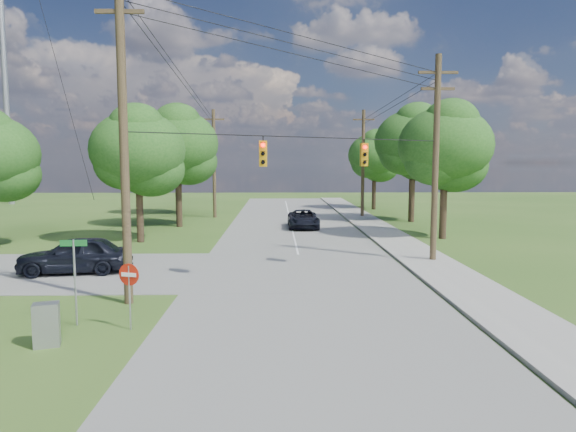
{
  "coord_description": "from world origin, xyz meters",
  "views": [
    {
      "loc": [
        0.81,
        -18.03,
        5.11
      ],
      "look_at": [
        1.32,
        5.0,
        2.71
      ],
      "focal_mm": 32.0,
      "sensor_mm": 36.0,
      "label": 1
    }
  ],
  "objects_px": {
    "car_cross_dark": "(75,255)",
    "car_main_north": "(303,219)",
    "pole_ne": "(436,156)",
    "pole_north_e": "(363,163)",
    "do_not_enter_sign": "(129,281)",
    "control_cabinet": "(46,325)",
    "pole_sw": "(123,131)",
    "pole_north_w": "(214,163)"
  },
  "relations": [
    {
      "from": "pole_sw",
      "to": "do_not_enter_sign",
      "type": "xyz_separation_m",
      "value": [
        0.91,
        -3.01,
        -4.7
      ]
    },
    {
      "from": "pole_ne",
      "to": "pole_north_e",
      "type": "distance_m",
      "value": 22.0
    },
    {
      "from": "pole_ne",
      "to": "control_cabinet",
      "type": "relative_size",
      "value": 8.56
    },
    {
      "from": "pole_sw",
      "to": "pole_north_e",
      "type": "height_order",
      "value": "pole_sw"
    },
    {
      "from": "pole_ne",
      "to": "do_not_enter_sign",
      "type": "xyz_separation_m",
      "value": [
        -12.59,
        -10.61,
        -3.94
      ]
    },
    {
      "from": "do_not_enter_sign",
      "to": "control_cabinet",
      "type": "bearing_deg",
      "value": -126.36
    },
    {
      "from": "pole_north_e",
      "to": "car_main_north",
      "type": "height_order",
      "value": "pole_north_e"
    },
    {
      "from": "pole_sw",
      "to": "pole_north_e",
      "type": "distance_m",
      "value": 32.55
    },
    {
      "from": "car_cross_dark",
      "to": "pole_north_w",
      "type": "bearing_deg",
      "value": 163.22
    },
    {
      "from": "car_cross_dark",
      "to": "control_cabinet",
      "type": "relative_size",
      "value": 4.08
    },
    {
      "from": "pole_ne",
      "to": "car_cross_dark",
      "type": "xyz_separation_m",
      "value": [
        -17.4,
        -2.49,
        -4.58
      ]
    },
    {
      "from": "car_main_north",
      "to": "pole_sw",
      "type": "bearing_deg",
      "value": -109.69
    },
    {
      "from": "car_main_north",
      "to": "control_cabinet",
      "type": "distance_m",
      "value": 27.14
    },
    {
      "from": "control_cabinet",
      "to": "pole_north_e",
      "type": "bearing_deg",
      "value": 49.17
    },
    {
      "from": "pole_ne",
      "to": "do_not_enter_sign",
      "type": "bearing_deg",
      "value": -139.89
    },
    {
      "from": "do_not_enter_sign",
      "to": "pole_ne",
      "type": "bearing_deg",
      "value": 57.81
    },
    {
      "from": "pole_ne",
      "to": "car_main_north",
      "type": "relative_size",
      "value": 2.08
    },
    {
      "from": "pole_sw",
      "to": "do_not_enter_sign",
      "type": "distance_m",
      "value": 5.65
    },
    {
      "from": "pole_north_e",
      "to": "car_cross_dark",
      "type": "height_order",
      "value": "pole_north_e"
    },
    {
      "from": "pole_sw",
      "to": "control_cabinet",
      "type": "height_order",
      "value": "pole_sw"
    },
    {
      "from": "pole_north_e",
      "to": "pole_ne",
      "type": "bearing_deg",
      "value": -90.0
    },
    {
      "from": "pole_ne",
      "to": "pole_north_e",
      "type": "height_order",
      "value": "pole_ne"
    },
    {
      "from": "pole_ne",
      "to": "control_cabinet",
      "type": "height_order",
      "value": "pole_ne"
    },
    {
      "from": "control_cabinet",
      "to": "do_not_enter_sign",
      "type": "xyz_separation_m",
      "value": [
        1.92,
        1.39,
        0.91
      ]
    },
    {
      "from": "car_main_north",
      "to": "pole_north_w",
      "type": "bearing_deg",
      "value": 133.41
    },
    {
      "from": "car_cross_dark",
      "to": "do_not_enter_sign",
      "type": "distance_m",
      "value": 9.45
    },
    {
      "from": "car_main_north",
      "to": "do_not_enter_sign",
      "type": "xyz_separation_m",
      "value": [
        -6.58,
        -24.38,
        0.79
      ]
    },
    {
      "from": "pole_sw",
      "to": "do_not_enter_sign",
      "type": "relative_size",
      "value": 5.81
    },
    {
      "from": "pole_sw",
      "to": "pole_north_w",
      "type": "relative_size",
      "value": 1.2
    },
    {
      "from": "pole_ne",
      "to": "pole_north_w",
      "type": "xyz_separation_m",
      "value": [
        -13.9,
        22.0,
        -0.34
      ]
    },
    {
      "from": "car_cross_dark",
      "to": "car_main_north",
      "type": "relative_size",
      "value": 0.99
    },
    {
      "from": "pole_north_w",
      "to": "pole_ne",
      "type": "bearing_deg",
      "value": -57.71
    },
    {
      "from": "car_cross_dark",
      "to": "do_not_enter_sign",
      "type": "bearing_deg",
      "value": 21.97
    },
    {
      "from": "pole_ne",
      "to": "car_cross_dark",
      "type": "relative_size",
      "value": 2.1
    },
    {
      "from": "pole_sw",
      "to": "car_cross_dark",
      "type": "xyz_separation_m",
      "value": [
        -3.9,
        5.11,
        -5.34
      ]
    },
    {
      "from": "pole_sw",
      "to": "pole_north_e",
      "type": "bearing_deg",
      "value": 65.48
    },
    {
      "from": "pole_north_w",
      "to": "pole_north_e",
      "type": "bearing_deg",
      "value": 0.0
    },
    {
      "from": "pole_north_e",
      "to": "car_cross_dark",
      "type": "bearing_deg",
      "value": -125.38
    },
    {
      "from": "car_main_north",
      "to": "do_not_enter_sign",
      "type": "bearing_deg",
      "value": -105.49
    },
    {
      "from": "car_main_north",
      "to": "control_cabinet",
      "type": "bearing_deg",
      "value": -108.64
    },
    {
      "from": "pole_north_e",
      "to": "car_cross_dark",
      "type": "distance_m",
      "value": 30.34
    },
    {
      "from": "pole_ne",
      "to": "do_not_enter_sign",
      "type": "height_order",
      "value": "pole_ne"
    }
  ]
}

